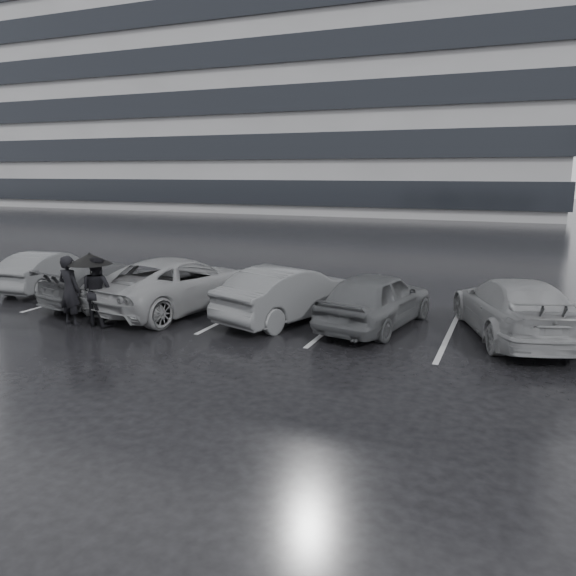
# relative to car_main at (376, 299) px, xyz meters

# --- Properties ---
(ground) EXTENTS (160.00, 160.00, 0.00)m
(ground) POSITION_rel_car_main_xyz_m (-1.60, -2.31, -0.71)
(ground) COLOR black
(ground) RESTS_ON ground
(office_building) EXTENTS (61.00, 26.00, 29.00)m
(office_building) POSITION_rel_car_main_xyz_m (-23.60, 45.69, 13.63)
(office_building) COLOR gray
(office_building) RESTS_ON ground
(car_main) EXTENTS (2.41, 4.39, 1.42)m
(car_main) POSITION_rel_car_main_xyz_m (0.00, 0.00, 0.00)
(car_main) COLOR black
(car_main) RESTS_ON ground
(car_west_a) EXTENTS (2.81, 4.56, 1.42)m
(car_west_a) POSITION_rel_car_main_xyz_m (-2.26, -0.18, 0.00)
(car_west_a) COLOR #2E2E30
(car_west_a) RESTS_ON ground
(car_west_b) EXTENTS (3.39, 5.67, 1.48)m
(car_west_b) POSITION_rel_car_main_xyz_m (-5.56, -0.27, 0.03)
(car_west_b) COLOR #555558
(car_west_b) RESTS_ON ground
(car_west_c) EXTENTS (2.70, 4.52, 1.23)m
(car_west_c) POSITION_rel_car_main_xyz_m (-7.80, -0.39, -0.10)
(car_west_c) COLOR black
(car_west_c) RESTS_ON ground
(car_west_d) EXTENTS (1.78, 4.01, 1.28)m
(car_west_d) POSITION_rel_car_main_xyz_m (-10.98, 0.36, -0.07)
(car_west_d) COLOR #2E2E30
(car_west_d) RESTS_ON ground
(car_east) EXTENTS (3.40, 5.20, 1.40)m
(car_east) POSITION_rel_car_main_xyz_m (3.20, 0.37, -0.01)
(car_east) COLOR #555558
(car_east) RESTS_ON ground
(pedestrian_left) EXTENTS (0.68, 0.48, 1.77)m
(pedestrian_left) POSITION_rel_car_main_xyz_m (-7.18, -2.73, 0.18)
(pedestrian_left) COLOR black
(pedestrian_left) RESTS_ON ground
(pedestrian_right) EXTENTS (0.93, 0.77, 1.75)m
(pedestrian_right) POSITION_rel_car_main_xyz_m (-6.48, -2.52, 0.17)
(pedestrian_right) COLOR black
(pedestrian_right) RESTS_ON ground
(umbrella) EXTENTS (1.09, 1.09, 1.85)m
(umbrella) POSITION_rel_car_main_xyz_m (-6.69, -2.49, 0.97)
(umbrella) COLOR black
(umbrella) RESTS_ON ground
(stall_stripes) EXTENTS (19.72, 5.00, 0.00)m
(stall_stripes) POSITION_rel_car_main_xyz_m (-2.40, 0.19, -0.71)
(stall_stripes) COLOR #9B9A9D
(stall_stripes) RESTS_ON ground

